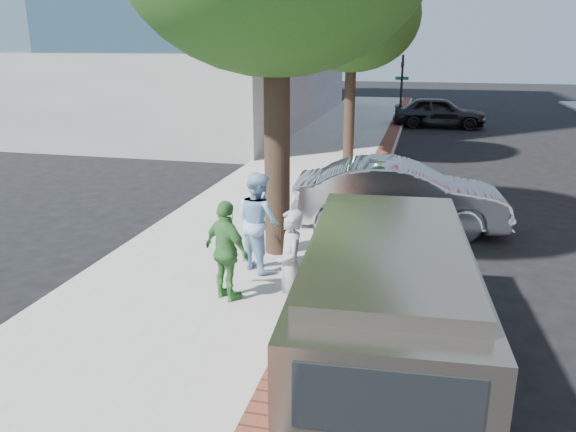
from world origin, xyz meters
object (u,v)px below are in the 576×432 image
(parking_meter, at_px, (318,246))
(person_green, at_px, (227,251))
(sedan_silver, at_px, (400,196))
(person_gray, at_px, (290,266))
(person_officer, at_px, (258,221))
(van, at_px, (386,294))
(bg_car, at_px, (439,112))

(parking_meter, xyz_separation_m, person_green, (-1.55, -0.13, -0.18))
(sedan_silver, bearing_deg, person_gray, 160.46)
(person_gray, distance_m, person_green, 1.29)
(person_officer, xyz_separation_m, van, (2.63, -2.71, -0.01))
(parking_meter, distance_m, person_officer, 1.94)
(bg_car, distance_m, van, 24.42)
(van, bearing_deg, parking_meter, 126.97)
(parking_meter, distance_m, person_gray, 0.68)
(person_gray, distance_m, van, 1.75)
(person_green, relative_size, van, 0.31)
(parking_meter, xyz_separation_m, person_officer, (-1.42, 1.31, -0.09))
(parking_meter, bearing_deg, person_officer, 137.31)
(parking_meter, xyz_separation_m, person_gray, (-0.34, -0.57, -0.15))
(sedan_silver, xyz_separation_m, bg_car, (1.16, 18.07, -0.02))
(person_gray, height_order, bg_car, person_gray)
(parking_meter, relative_size, person_gray, 0.81)
(parking_meter, height_order, bg_car, bg_car)
(person_green, bearing_deg, sedan_silver, -87.41)
(person_gray, bearing_deg, van, 38.28)
(person_officer, bearing_deg, person_gray, 157.77)
(person_officer, height_order, bg_car, person_officer)
(person_gray, bearing_deg, sedan_silver, 141.99)
(person_officer, relative_size, sedan_silver, 0.38)
(person_officer, height_order, van, person_officer)
(person_officer, bearing_deg, sedan_silver, -86.92)
(parking_meter, relative_size, sedan_silver, 0.29)
(sedan_silver, bearing_deg, parking_meter, 162.54)
(parking_meter, xyz_separation_m, bg_car, (2.24, 23.00, -0.38))
(person_officer, height_order, person_green, person_officer)
(bg_car, height_order, van, van)
(parking_meter, distance_m, bg_car, 23.11)
(person_green, height_order, bg_car, person_green)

